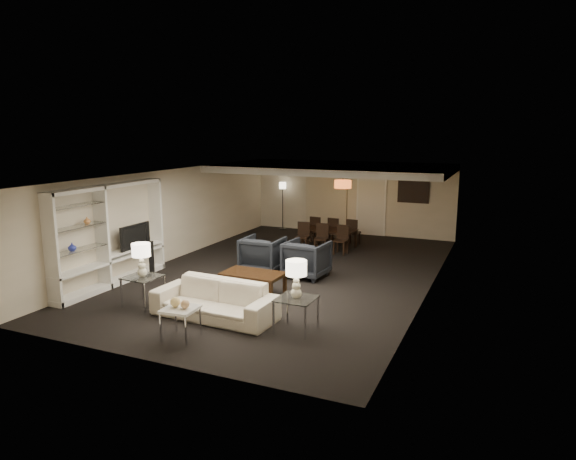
# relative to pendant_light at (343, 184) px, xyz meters

# --- Properties ---
(floor) EXTENTS (11.00, 11.00, 0.00)m
(floor) POSITION_rel_pendant_light_xyz_m (-0.30, -3.50, -1.92)
(floor) COLOR black
(floor) RESTS_ON ground
(ceiling) EXTENTS (7.00, 11.00, 0.02)m
(ceiling) POSITION_rel_pendant_light_xyz_m (-0.30, -3.50, 0.58)
(ceiling) COLOR silver
(ceiling) RESTS_ON ground
(wall_back) EXTENTS (7.00, 0.02, 2.50)m
(wall_back) POSITION_rel_pendant_light_xyz_m (-0.30, 2.00, -0.67)
(wall_back) COLOR beige
(wall_back) RESTS_ON ground
(wall_front) EXTENTS (7.00, 0.02, 2.50)m
(wall_front) POSITION_rel_pendant_light_xyz_m (-0.30, -9.00, -0.67)
(wall_front) COLOR beige
(wall_front) RESTS_ON ground
(wall_left) EXTENTS (0.02, 11.00, 2.50)m
(wall_left) POSITION_rel_pendant_light_xyz_m (-3.80, -3.50, -0.67)
(wall_left) COLOR beige
(wall_left) RESTS_ON ground
(wall_right) EXTENTS (0.02, 11.00, 2.50)m
(wall_right) POSITION_rel_pendant_light_xyz_m (3.20, -3.50, -0.67)
(wall_right) COLOR beige
(wall_right) RESTS_ON ground
(ceiling_soffit) EXTENTS (7.00, 4.00, 0.20)m
(ceiling_soffit) POSITION_rel_pendant_light_xyz_m (-0.30, 0.00, 0.48)
(ceiling_soffit) COLOR silver
(ceiling_soffit) RESTS_ON ceiling
(curtains) EXTENTS (1.50, 0.12, 2.40)m
(curtains) POSITION_rel_pendant_light_xyz_m (-1.20, 1.92, -0.72)
(curtains) COLOR beige
(curtains) RESTS_ON wall_back
(door) EXTENTS (0.90, 0.05, 2.10)m
(door) POSITION_rel_pendant_light_xyz_m (0.40, 1.97, -0.87)
(door) COLOR silver
(door) RESTS_ON wall_back
(painting) EXTENTS (0.95, 0.04, 0.65)m
(painting) POSITION_rel_pendant_light_xyz_m (1.80, 1.96, -0.37)
(painting) COLOR #142D38
(painting) RESTS_ON wall_back
(media_unit) EXTENTS (0.38, 3.40, 2.35)m
(media_unit) POSITION_rel_pendant_light_xyz_m (-3.61, -6.10, -0.74)
(media_unit) COLOR white
(media_unit) RESTS_ON wall_left
(pendant_light) EXTENTS (0.52, 0.52, 0.24)m
(pendant_light) POSITION_rel_pendant_light_xyz_m (0.00, 0.00, 0.00)
(pendant_light) COLOR #D8591E
(pendant_light) RESTS_ON ceiling_soffit
(sofa) EXTENTS (2.47, 1.07, 0.71)m
(sofa) POSITION_rel_pendant_light_xyz_m (-0.33, -6.95, -1.57)
(sofa) COLOR beige
(sofa) RESTS_ON floor
(coffee_table) EXTENTS (1.35, 0.82, 0.48)m
(coffee_table) POSITION_rel_pendant_light_xyz_m (-0.33, -5.35, -1.68)
(coffee_table) COLOR black
(coffee_table) RESTS_ON floor
(armchair_left) EXTENTS (0.98, 1.01, 0.90)m
(armchair_left) POSITION_rel_pendant_light_xyz_m (-0.93, -3.65, -1.47)
(armchair_left) COLOR black
(armchair_left) RESTS_ON floor
(armchair_right) EXTENTS (1.03, 1.06, 0.90)m
(armchair_right) POSITION_rel_pendant_light_xyz_m (0.27, -3.65, -1.47)
(armchair_right) COLOR black
(armchair_right) RESTS_ON floor
(side_table_left) EXTENTS (0.70, 0.70, 0.62)m
(side_table_left) POSITION_rel_pendant_light_xyz_m (-2.03, -6.95, -1.61)
(side_table_left) COLOR silver
(side_table_left) RESTS_ON floor
(side_table_right) EXTENTS (0.68, 0.68, 0.62)m
(side_table_right) POSITION_rel_pendant_light_xyz_m (1.37, -6.95, -1.61)
(side_table_right) COLOR white
(side_table_right) RESTS_ON floor
(table_lamp_left) EXTENTS (0.42, 0.42, 0.69)m
(table_lamp_left) POSITION_rel_pendant_light_xyz_m (-2.03, -6.95, -0.95)
(table_lamp_left) COLOR beige
(table_lamp_left) RESTS_ON side_table_left
(table_lamp_right) EXTENTS (0.41, 0.41, 0.69)m
(table_lamp_right) POSITION_rel_pendant_light_xyz_m (1.37, -6.95, -0.95)
(table_lamp_right) COLOR white
(table_lamp_right) RESTS_ON side_table_right
(marble_table) EXTENTS (0.59, 0.59, 0.56)m
(marble_table) POSITION_rel_pendant_light_xyz_m (-0.33, -8.05, -1.64)
(marble_table) COLOR white
(marble_table) RESTS_ON floor
(gold_gourd_a) EXTENTS (0.18, 0.18, 0.18)m
(gold_gourd_a) POSITION_rel_pendant_light_xyz_m (-0.43, -8.05, -1.28)
(gold_gourd_a) COLOR #E1C277
(gold_gourd_a) RESTS_ON marble_table
(gold_gourd_b) EXTENTS (0.16, 0.16, 0.16)m
(gold_gourd_b) POSITION_rel_pendant_light_xyz_m (-0.23, -8.05, -1.29)
(gold_gourd_b) COLOR tan
(gold_gourd_b) RESTS_ON marble_table
(television) EXTENTS (1.01, 0.13, 0.58)m
(television) POSITION_rel_pendant_light_xyz_m (-3.58, -5.42, -0.88)
(television) COLOR black
(television) RESTS_ON media_unit
(vase_blue) EXTENTS (0.17, 0.17, 0.18)m
(vase_blue) POSITION_rel_pendant_light_xyz_m (-3.61, -7.22, -0.77)
(vase_blue) COLOR #2631A5
(vase_blue) RESTS_ON media_unit
(vase_amber) EXTENTS (0.15, 0.15, 0.16)m
(vase_amber) POSITION_rel_pendant_light_xyz_m (-3.61, -6.76, -0.28)
(vase_amber) COLOR #D58747
(vase_amber) RESTS_ON media_unit
(floor_speaker) EXTENTS (0.13, 0.13, 0.94)m
(floor_speaker) POSITION_rel_pendant_light_xyz_m (-3.09, -5.33, -1.45)
(floor_speaker) COLOR black
(floor_speaker) RESTS_ON floor
(dining_table) EXTENTS (1.71, 1.11, 0.56)m
(dining_table) POSITION_rel_pendant_light_xyz_m (-0.29, -0.44, -1.64)
(dining_table) COLOR black
(dining_table) RESTS_ON floor
(chair_nl) EXTENTS (0.44, 0.44, 0.84)m
(chair_nl) POSITION_rel_pendant_light_xyz_m (-0.89, -1.09, -1.50)
(chair_nl) COLOR black
(chair_nl) RESTS_ON floor
(chair_nm) EXTENTS (0.43, 0.43, 0.84)m
(chair_nm) POSITION_rel_pendant_light_xyz_m (-0.29, -1.09, -1.50)
(chair_nm) COLOR black
(chair_nm) RESTS_ON floor
(chair_nr) EXTENTS (0.41, 0.41, 0.84)m
(chair_nr) POSITION_rel_pendant_light_xyz_m (0.31, -1.09, -1.50)
(chair_nr) COLOR black
(chair_nr) RESTS_ON floor
(chair_fl) EXTENTS (0.43, 0.43, 0.84)m
(chair_fl) POSITION_rel_pendant_light_xyz_m (-0.89, 0.21, -1.50)
(chair_fl) COLOR black
(chair_fl) RESTS_ON floor
(chair_fm) EXTENTS (0.42, 0.42, 0.84)m
(chair_fm) POSITION_rel_pendant_light_xyz_m (-0.29, 0.21, -1.50)
(chair_fm) COLOR black
(chair_fm) RESTS_ON floor
(chair_fr) EXTENTS (0.41, 0.41, 0.84)m
(chair_fr) POSITION_rel_pendant_light_xyz_m (0.31, 0.21, -1.50)
(chair_fr) COLOR black
(chair_fr) RESTS_ON floor
(floor_lamp) EXTENTS (0.32, 0.32, 1.71)m
(floor_lamp) POSITION_rel_pendant_light_xyz_m (-2.78, 1.70, -1.07)
(floor_lamp) COLOR black
(floor_lamp) RESTS_ON floor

